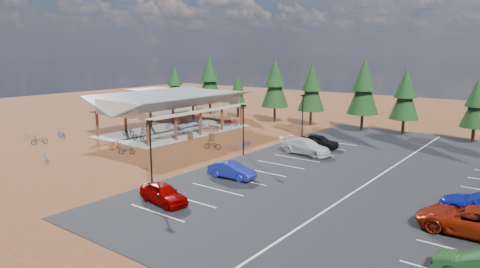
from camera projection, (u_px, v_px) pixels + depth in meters
ground at (193, 152)px, 44.47m from camera, size 140.00×140.00×0.00m
asphalt_lot at (379, 176)px, 35.79m from camera, size 27.00×44.00×0.04m
concrete_pad at (175, 131)px, 55.87m from camera, size 10.60×18.60×0.10m
bike_pavilion at (174, 102)px, 55.16m from camera, size 11.65×19.40×4.97m
outbuilding at (163, 101)px, 72.42m from camera, size 11.00×7.00×3.90m
lamp_post_0 at (151, 147)px, 33.12m from camera, size 0.50×0.25×5.14m
lamp_post_1 at (243, 126)px, 42.48m from camera, size 0.50×0.25×5.14m
lamp_post_2 at (303, 113)px, 51.85m from camera, size 0.50×0.25×5.14m
trash_bin_0 at (190, 136)px, 50.49m from camera, size 0.60×0.60×0.90m
trash_bin_1 at (212, 137)px, 49.65m from camera, size 0.60×0.60×0.90m
pine_0 at (175, 83)px, 74.80m from camera, size 3.39×3.39×7.89m
pine_1 at (210, 78)px, 70.29m from camera, size 4.14×4.14×9.65m
pine_2 at (238, 92)px, 67.05m from camera, size 2.87×2.87×6.69m
pine_3 at (275, 83)px, 62.29m from camera, size 4.02×4.02×9.35m
pine_4 at (312, 88)px, 59.30m from camera, size 3.75×3.75×8.74m
pine_5 at (364, 87)px, 54.86m from camera, size 4.06×4.06×9.46m
pine_6 at (405, 94)px, 52.39m from camera, size 3.59×3.59×8.35m
pine_7 at (476, 103)px, 47.95m from camera, size 3.19×3.19×7.42m
bike_0 at (128, 131)px, 52.69m from camera, size 1.96×0.93×0.99m
bike_1 at (144, 129)px, 54.12m from camera, size 1.82×0.78×1.06m
bike_2 at (171, 125)px, 57.33m from camera, size 1.79×1.11×0.89m
bike_3 at (184, 120)px, 61.32m from camera, size 1.62×0.66×0.94m
bike_4 at (138, 137)px, 49.42m from camera, size 1.92×0.76×0.99m
bike_5 at (181, 129)px, 53.84m from camera, size 1.89×1.05×1.10m
bike_6 at (199, 125)px, 57.15m from camera, size 1.77×1.08×0.88m
bike_7 at (232, 122)px, 59.35m from camera, size 1.82×0.83×1.06m
bike_8 at (40, 140)px, 47.86m from camera, size 0.99×1.89×0.94m
bike_9 at (30, 134)px, 51.24m from camera, size 1.02×1.64×0.96m
bike_10 at (61, 134)px, 51.60m from camera, size 1.93×0.85×0.98m
bike_11 at (116, 145)px, 45.45m from camera, size 0.53×1.64×0.97m
bike_12 at (127, 150)px, 43.31m from camera, size 1.71×1.45×0.88m
bike_13 at (46, 156)px, 40.43m from camera, size 1.73×0.90×1.00m
bike_14 at (246, 143)px, 46.64m from camera, size 0.74×1.70×0.87m
bike_15 at (211, 129)px, 54.58m from camera, size 1.78×1.54×1.11m
bike_16 at (213, 145)px, 45.45m from camera, size 1.92×1.37×0.96m
car_0 at (163, 193)px, 29.20m from camera, size 4.28×2.23×1.39m
car_1 at (232, 170)px, 35.01m from camera, size 4.11×1.70×1.32m
car_3 at (306, 147)px, 43.20m from camera, size 5.51×2.69×1.55m
car_4 at (319, 141)px, 46.01m from camera, size 4.33×1.96×1.44m
car_6 at (470, 220)px, 24.26m from camera, size 5.88×2.82×1.62m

